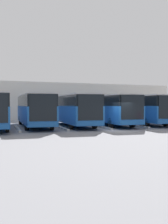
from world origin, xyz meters
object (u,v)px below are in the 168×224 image
Objects in this scene: bus_1 at (139,108)px; bus_4 at (34,109)px; bus_2 at (108,109)px; bus_0 at (163,108)px; bus_3 at (73,109)px.

bus_1 is 12.22m from bus_4.
bus_2 is 8.16m from bus_4.
bus_2 is (8.13, 0.54, 0.00)m from bus_0.
bus_3 is (4.06, -0.26, 0.00)m from bus_2.
bus_1 is at bearing -175.00° from bus_2.
bus_3 is (8.13, -0.35, 0.00)m from bus_1.
bus_4 is at bearing 5.56° from bus_0.
bus_0 is 12.19m from bus_3.
bus_3 and bus_4 have the same top height.
bus_0 is at bearing -172.46° from bus_3.
bus_2 is 4.07m from bus_3.
bus_4 is (8.13, -0.73, 0.00)m from bus_2.
bus_1 is (4.06, 0.63, 0.00)m from bus_0.
bus_1 is at bearing -176.22° from bus_3.
bus_0 is at bearing -174.44° from bus_4.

